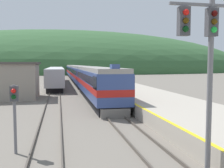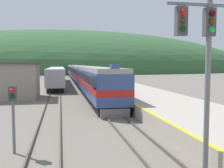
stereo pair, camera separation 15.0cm
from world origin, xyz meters
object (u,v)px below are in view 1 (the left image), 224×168
(carriage_second, at_px, (81,75))
(express_train_lead_car, at_px, (97,82))
(signal_post_siding, at_px, (14,104))
(carriage_fourth, at_px, (71,70))
(signal_mast_main, at_px, (211,44))
(carriage_third, at_px, (75,72))
(siding_train, at_px, (56,76))

(carriage_second, bearing_deg, express_train_lead_car, -90.00)
(signal_post_siding, bearing_deg, carriage_fourth, 85.43)
(signal_mast_main, xyz_separation_m, signal_post_siding, (-7.54, 4.03, -2.61))
(signal_post_siding, bearing_deg, express_train_lead_car, 69.96)
(carriage_fourth, bearing_deg, carriage_third, -90.00)
(carriage_fourth, height_order, signal_mast_main, signal_mast_main)
(carriage_second, xyz_separation_m, carriage_third, (0.00, 20.22, 0.00))
(siding_train, height_order, signal_mast_main, signal_mast_main)
(carriage_third, height_order, siding_train, carriage_third)
(express_train_lead_car, bearing_deg, signal_mast_main, -86.83)
(express_train_lead_car, distance_m, carriage_fourth, 62.08)
(signal_mast_main, bearing_deg, carriage_fourth, 90.81)
(carriage_fourth, distance_m, signal_post_siding, 79.75)
(carriage_second, relative_size, carriage_fourth, 1.00)
(signal_mast_main, bearing_deg, siding_train, 97.60)
(carriage_third, relative_size, signal_post_siding, 5.91)
(signal_mast_main, bearing_deg, carriage_second, 91.58)
(carriage_second, height_order, carriage_third, same)
(siding_train, relative_size, signal_post_siding, 10.42)
(carriage_fourth, bearing_deg, signal_post_siding, -94.57)
(express_train_lead_car, xyz_separation_m, carriage_second, (0.00, 21.64, -0.01))
(carriage_second, distance_m, signal_mast_main, 43.21)
(express_train_lead_car, distance_m, signal_post_siding, 18.55)
(carriage_second, relative_size, carriage_third, 1.00)
(express_train_lead_car, height_order, signal_post_siding, express_train_lead_car)
(express_train_lead_car, height_order, carriage_fourth, express_train_lead_car)
(signal_mast_main, bearing_deg, express_train_lead_car, 93.17)
(carriage_second, distance_m, signal_post_siding, 39.58)
(signal_mast_main, height_order, signal_post_siding, signal_mast_main)
(carriage_fourth, distance_m, siding_train, 37.96)
(siding_train, bearing_deg, signal_mast_main, -82.40)
(express_train_lead_car, xyz_separation_m, signal_mast_main, (1.19, -21.46, 2.86))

